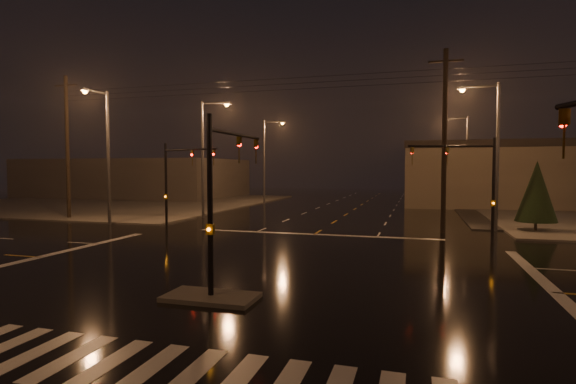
% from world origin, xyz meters
% --- Properties ---
extents(ground, '(140.00, 140.00, 0.00)m').
position_xyz_m(ground, '(0.00, 0.00, 0.00)').
color(ground, black).
rests_on(ground, ground).
extents(sidewalk_nw, '(36.00, 36.00, 0.12)m').
position_xyz_m(sidewalk_nw, '(-30.00, 30.00, 0.06)').
color(sidewalk_nw, '#45433E').
rests_on(sidewalk_nw, ground).
extents(median_island, '(3.00, 1.60, 0.15)m').
position_xyz_m(median_island, '(0.00, -4.00, 0.07)').
color(median_island, '#45433E').
rests_on(median_island, ground).
extents(crosswalk, '(15.00, 2.60, 0.01)m').
position_xyz_m(crosswalk, '(0.00, -9.00, 0.01)').
color(crosswalk, beige).
rests_on(crosswalk, ground).
extents(stop_bar_far, '(16.00, 0.50, 0.01)m').
position_xyz_m(stop_bar_far, '(0.00, 11.00, 0.01)').
color(stop_bar_far, beige).
rests_on(stop_bar_far, ground).
extents(commercial_block, '(30.00, 18.00, 5.60)m').
position_xyz_m(commercial_block, '(-35.00, 42.00, 2.80)').
color(commercial_block, '#403B38').
rests_on(commercial_block, ground).
extents(signal_mast_median, '(0.25, 4.59, 6.00)m').
position_xyz_m(signal_mast_median, '(0.00, -3.07, 3.75)').
color(signal_mast_median, black).
rests_on(signal_mast_median, ground).
extents(signal_mast_ne, '(4.84, 1.86, 6.00)m').
position_xyz_m(signal_mast_ne, '(9.50, 10.14, 3.79)').
color(signal_mast_ne, black).
rests_on(signal_mast_ne, ground).
extents(signal_mast_nw, '(4.84, 1.86, 6.00)m').
position_xyz_m(signal_mast_nw, '(-9.50, 10.14, 3.79)').
color(signal_mast_nw, black).
rests_on(signal_mast_nw, ground).
extents(streetlight_1, '(2.77, 0.32, 10.00)m').
position_xyz_m(streetlight_1, '(-11.18, 18.00, 5.80)').
color(streetlight_1, '#38383A').
rests_on(streetlight_1, ground).
extents(streetlight_2, '(2.77, 0.32, 10.00)m').
position_xyz_m(streetlight_2, '(-11.18, 34.00, 5.80)').
color(streetlight_2, '#38383A').
rests_on(streetlight_2, ground).
extents(streetlight_3, '(2.77, 0.32, 10.00)m').
position_xyz_m(streetlight_3, '(11.18, 16.00, 5.80)').
color(streetlight_3, '#38383A').
rests_on(streetlight_3, ground).
extents(streetlight_4, '(2.77, 0.32, 10.00)m').
position_xyz_m(streetlight_4, '(11.18, 36.00, 5.80)').
color(streetlight_4, '#38383A').
rests_on(streetlight_4, ground).
extents(streetlight_5, '(0.32, 2.77, 10.00)m').
position_xyz_m(streetlight_5, '(-16.00, 11.18, 5.80)').
color(streetlight_5, '#38383A').
rests_on(streetlight_5, ground).
extents(utility_pole_0, '(2.20, 0.32, 12.00)m').
position_xyz_m(utility_pole_0, '(-22.00, 14.00, 6.13)').
color(utility_pole_0, black).
rests_on(utility_pole_0, ground).
extents(utility_pole_1, '(2.20, 0.32, 12.00)m').
position_xyz_m(utility_pole_1, '(8.00, 14.00, 6.13)').
color(utility_pole_1, black).
rests_on(utility_pole_1, ground).
extents(conifer_0, '(2.61, 2.61, 4.78)m').
position_xyz_m(conifer_0, '(14.00, 16.26, 2.74)').
color(conifer_0, black).
rests_on(conifer_0, ground).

